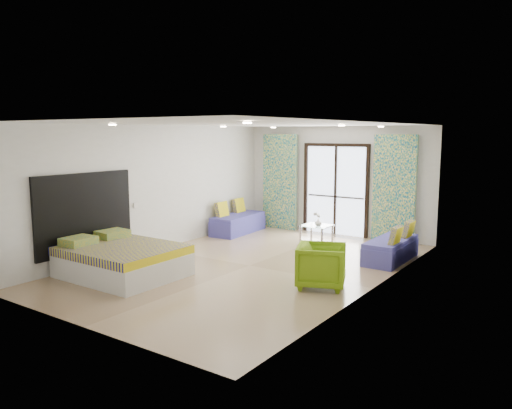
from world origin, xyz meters
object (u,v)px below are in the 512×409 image
Objects in this scene: armchair at (322,264)px; coffee_table at (317,227)px; bed at (122,260)px; daybed_left at (238,223)px; daybed_right at (391,249)px.

coffee_table is at bearing 6.68° from armchair.
bed is 4.66m from coffee_table.
coffee_table is 0.92× the size of armchair.
armchair is at bearing 24.09° from bed.
coffee_table is at bearing -2.24° from daybed_left.
daybed_left is 2.19× the size of armchair.
daybed_left is at bearing 98.43° from bed.
armchair is (3.24, 1.45, 0.11)m from bed.
bed is 1.25× the size of daybed_right.
armchair reaches higher than coffee_table.
armchair is at bearing -60.72° from coffee_table.
bed is at bearing -85.84° from daybed_left.
daybed_right is 2.10m from coffee_table.
daybed_right is (3.59, 3.77, -0.04)m from bed.
coffee_table is (-2.00, 0.61, 0.13)m from daybed_right.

